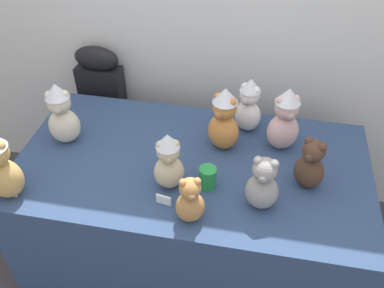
{
  "coord_description": "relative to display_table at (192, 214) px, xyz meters",
  "views": [
    {
      "loc": [
        0.28,
        -1.22,
        2.19
      ],
      "look_at": [
        0.0,
        0.25,
        0.9
      ],
      "focal_mm": 38.81,
      "sensor_mm": 36.0,
      "label": 1
    }
  ],
  "objects": [
    {
      "name": "teddy_bear_snow",
      "position": [
        0.24,
        0.32,
        0.54
      ],
      "size": [
        0.18,
        0.17,
        0.31
      ],
      "rotation": [
        0.0,
        0.0,
        -0.42
      ],
      "color": "white",
      "rests_on": "display_table"
    },
    {
      "name": "teddy_bear_caramel",
      "position": [
        0.06,
        -0.35,
        0.5
      ],
      "size": [
        0.15,
        0.14,
        0.24
      ],
      "rotation": [
        0.0,
        0.0,
        0.31
      ],
      "color": "#B27A42",
      "rests_on": "display_table"
    },
    {
      "name": "display_table",
      "position": [
        0.0,
        0.0,
        0.0
      ],
      "size": [
        1.75,
        0.93,
        0.78
      ],
      "primitive_type": "cube",
      "color": "navy",
      "rests_on": "ground_plane"
    },
    {
      "name": "teddy_bear_blush",
      "position": [
        0.42,
        0.2,
        0.56
      ],
      "size": [
        0.2,
        0.18,
        0.35
      ],
      "rotation": [
        0.0,
        0.0,
        0.37
      ],
      "color": "beige",
      "rests_on": "display_table"
    },
    {
      "name": "name_card_front_left",
      "position": [
        -0.77,
        -0.38,
        0.42
      ],
      "size": [
        0.07,
        0.01,
        0.05
      ],
      "primitive_type": "cube",
      "rotation": [
        0.0,
        0.0,
        0.09
      ],
      "color": "white",
      "rests_on": "display_table"
    },
    {
      "name": "name_card_front_middle",
      "position": [
        -0.07,
        -0.29,
        0.42
      ],
      "size": [
        0.07,
        0.02,
        0.05
      ],
      "primitive_type": "cube",
      "rotation": [
        0.0,
        0.0,
        -0.18
      ],
      "color": "white",
      "rests_on": "display_table"
    },
    {
      "name": "teddy_bear_cream",
      "position": [
        -0.67,
        0.05,
        0.56
      ],
      "size": [
        0.19,
        0.17,
        0.35
      ],
      "rotation": [
        0.0,
        0.0,
        0.29
      ],
      "color": "beige",
      "rests_on": "display_table"
    },
    {
      "name": "wall_back",
      "position": [
        0.0,
        0.72,
        0.91
      ],
      "size": [
        7.0,
        0.08,
        2.6
      ],
      "primitive_type": "cube",
      "color": "silver",
      "rests_on": "ground_plane"
    },
    {
      "name": "teddy_bear_sand",
      "position": [
        -0.07,
        -0.17,
        0.54
      ],
      "size": [
        0.17,
        0.15,
        0.31
      ],
      "rotation": [
        0.0,
        0.0,
        0.28
      ],
      "color": "#CCB78E",
      "rests_on": "display_table"
    },
    {
      "name": "instrument_case",
      "position": [
        -0.7,
        0.6,
        0.13
      ],
      "size": [
        0.29,
        0.14,
        1.04
      ],
      "rotation": [
        0.0,
        0.0,
        -0.06
      ],
      "color": "black",
      "rests_on": "ground_plane"
    },
    {
      "name": "teddy_bear_honey",
      "position": [
        -0.77,
        -0.36,
        0.57
      ],
      "size": [
        0.17,
        0.15,
        0.36
      ],
      "rotation": [
        0.0,
        0.0,
        0.08
      ],
      "color": "tan",
      "rests_on": "display_table"
    },
    {
      "name": "teddy_bear_cocoa",
      "position": [
        0.55,
        -0.05,
        0.52
      ],
      "size": [
        0.18,
        0.17,
        0.27
      ],
      "rotation": [
        0.0,
        0.0,
        -0.49
      ],
      "color": "#4C3323",
      "rests_on": "display_table"
    },
    {
      "name": "party_cup_green",
      "position": [
        0.1,
        -0.14,
        0.45
      ],
      "size": [
        0.08,
        0.08,
        0.11
      ],
      "primitive_type": "cylinder",
      "color": "#238C3D",
      "rests_on": "display_table"
    },
    {
      "name": "teddy_bear_ash",
      "position": [
        0.35,
        -0.22,
        0.52
      ],
      "size": [
        0.16,
        0.14,
        0.28
      ],
      "rotation": [
        0.0,
        0.0,
        -0.11
      ],
      "color": "gray",
      "rests_on": "display_table"
    },
    {
      "name": "teddy_bear_ginger",
      "position": [
        0.13,
        0.15,
        0.56
      ],
      "size": [
        0.2,
        0.19,
        0.35
      ],
      "rotation": [
        0.0,
        0.0,
        -0.42
      ],
      "color": "#D17F3D",
      "rests_on": "display_table"
    }
  ]
}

